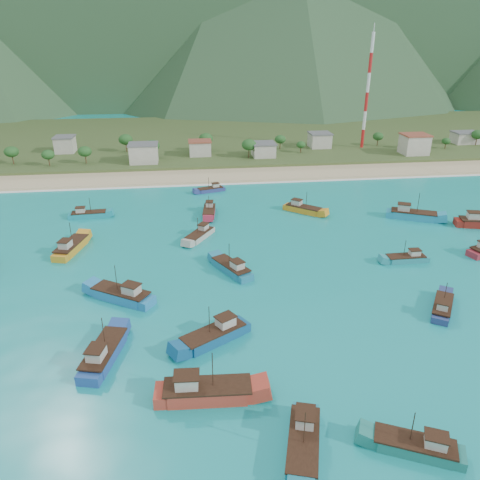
{
  "coord_description": "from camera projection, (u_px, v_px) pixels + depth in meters",
  "views": [
    {
      "loc": [
        -12.85,
        -73.6,
        43.63
      ],
      "look_at": [
        -1.41,
        18.0,
        3.0
      ],
      "focal_mm": 35.0,
      "sensor_mm": 36.0,
      "label": 1
    }
  ],
  "objects": [
    {
      "name": "boat_4",
      "position": [
        88.0,
        215.0,
        121.5
      ],
      "size": [
        9.81,
        3.45,
        5.7
      ],
      "rotation": [
        0.0,
        0.0,
        4.77
      ],
      "color": "teal",
      "rests_on": "ground"
    },
    {
      "name": "boat_28",
      "position": [
        209.0,
        212.0,
        123.65
      ],
      "size": [
        4.06,
        10.09,
        5.8
      ],
      "rotation": [
        0.0,
        0.0,
        3.02
      ],
      "color": "#AB273E",
      "rests_on": "ground"
    },
    {
      "name": "radio_tower",
      "position": [
        367.0,
        92.0,
        181.43
      ],
      "size": [
        1.2,
        1.2,
        43.0
      ],
      "color": "red",
      "rests_on": "ground"
    },
    {
      "name": "boat_5",
      "position": [
        303.0,
        209.0,
        125.09
      ],
      "size": [
        10.03,
        9.26,
        6.24
      ],
      "rotation": [
        0.0,
        0.0,
        4.0
      ],
      "color": "orange",
      "rests_on": "ground"
    },
    {
      "name": "boat_22",
      "position": [
        442.0,
        308.0,
        80.23
      ],
      "size": [
        7.59,
        9.4,
        5.59
      ],
      "rotation": [
        0.0,
        0.0,
        5.69
      ],
      "color": "navy",
      "rests_on": "ground"
    },
    {
      "name": "boat_1",
      "position": [
        104.0,
        354.0,
        68.18
      ],
      "size": [
        6.2,
        12.27,
        6.96
      ],
      "rotation": [
        0.0,
        0.0,
        6.04
      ],
      "color": "#224A97",
      "rests_on": "ground"
    },
    {
      "name": "boat_13",
      "position": [
        303.0,
        443.0,
        53.43
      ],
      "size": [
        6.53,
        11.83,
        6.7
      ],
      "rotation": [
        0.0,
        0.0,
        2.84
      ],
      "color": "teal",
      "rests_on": "ground"
    },
    {
      "name": "boat_11",
      "position": [
        412.0,
        215.0,
        120.41
      ],
      "size": [
        12.98,
        8.75,
        7.44
      ],
      "rotation": [
        0.0,
        0.0,
        4.27
      ],
      "color": "teal",
      "rests_on": "ground"
    },
    {
      "name": "boat_15",
      "position": [
        122.0,
        296.0,
        83.48
      ],
      "size": [
        12.11,
        9.46,
        7.13
      ],
      "rotation": [
        0.0,
        0.0,
        1.01
      ],
      "color": "#217CB9",
      "rests_on": "ground"
    },
    {
      "name": "boat_9",
      "position": [
        71.0,
        248.0,
        102.36
      ],
      "size": [
        6.28,
        12.07,
        6.84
      ],
      "rotation": [
        0.0,
        0.0,
        6.02
      ],
      "color": "orange",
      "rests_on": "ground"
    },
    {
      "name": "land",
      "position": [
        210.0,
        139.0,
        213.03
      ],
      "size": [
        400.0,
        110.0,
        2.4
      ],
      "primitive_type": "cube",
      "color": "#385123",
      "rests_on": "ground"
    },
    {
      "name": "surf_line",
      "position": [
        224.0,
        184.0,
        149.0
      ],
      "size": [
        400.0,
        2.5,
        0.08
      ],
      "primitive_type": "cube",
      "color": "white",
      "rests_on": "ground"
    },
    {
      "name": "boat_26",
      "position": [
        200.0,
        235.0,
        109.07
      ],
      "size": [
        7.67,
        9.77,
        5.76
      ],
      "rotation": [
        0.0,
        0.0,
        2.57
      ],
      "color": "#B3AEA0",
      "rests_on": "ground"
    },
    {
      "name": "beach",
      "position": [
        222.0,
        176.0,
        157.63
      ],
      "size": [
        400.0,
        18.0,
        1.2
      ],
      "primitive_type": "cube",
      "color": "beige",
      "rests_on": "ground"
    },
    {
      "name": "boat_17",
      "position": [
        406.0,
        259.0,
        97.85
      ],
      "size": [
        8.93,
        2.67,
        5.27
      ],
      "rotation": [
        0.0,
        0.0,
        1.57
      ],
      "color": "teal",
      "rests_on": "ground"
    },
    {
      "name": "boat_19",
      "position": [
        206.0,
        392.0,
        60.8
      ],
      "size": [
        13.03,
        4.51,
        7.59
      ],
      "rotation": [
        0.0,
        0.0,
        4.66
      ],
      "color": "#B83828",
      "rests_on": "ground"
    },
    {
      "name": "boat_21",
      "position": [
        416.0,
        447.0,
        53.06
      ],
      "size": [
        10.43,
        6.97,
        5.97
      ],
      "rotation": [
        0.0,
        0.0,
        1.14
      ],
      "color": "#1E766C",
      "rests_on": "ground"
    },
    {
      "name": "ground",
      "position": [
        260.0,
        294.0,
        85.88
      ],
      "size": [
        600.0,
        600.0,
        0.0
      ],
      "primitive_type": "plane",
      "color": "#0C8A77",
      "rests_on": "ground"
    },
    {
      "name": "boat_6",
      "position": [
        211.0,
        190.0,
        141.48
      ],
      "size": [
        8.79,
        4.8,
        4.98
      ],
      "rotation": [
        0.0,
        0.0,
        1.86
      ],
      "color": "navy",
      "rests_on": "ground"
    },
    {
      "name": "vegetation",
      "position": [
        183.0,
        147.0,
        175.79
      ],
      "size": [
        275.69,
        25.54,
        8.23
      ],
      "color": "#235623",
      "rests_on": "ground"
    },
    {
      "name": "village",
      "position": [
        222.0,
        148.0,
        175.49
      ],
      "size": [
        211.96,
        29.53,
        7.38
      ],
      "color": "beige",
      "rests_on": "ground"
    },
    {
      "name": "boat_12",
      "position": [
        232.0,
        269.0,
        93.43
      ],
      "size": [
        7.86,
        10.92,
        6.32
      ],
      "rotation": [
        0.0,
        0.0,
        0.49
      ],
      "color": "teal",
      "rests_on": "ground"
    },
    {
      "name": "boat_10",
      "position": [
        215.0,
        336.0,
        72.39
      ],
      "size": [
        11.76,
        9.0,
        6.89
      ],
      "rotation": [
        0.0,
        0.0,
        2.12
      ],
      "color": "#115284",
      "rests_on": "ground"
    }
  ]
}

